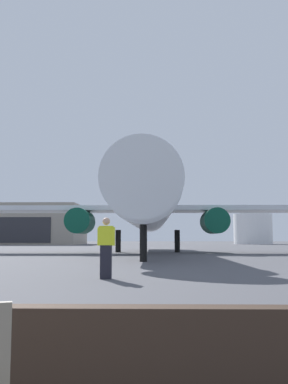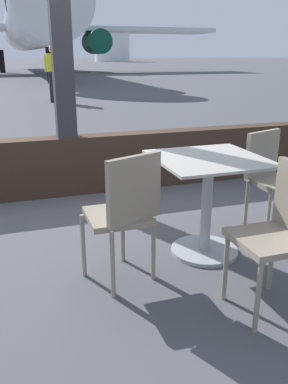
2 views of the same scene
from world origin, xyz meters
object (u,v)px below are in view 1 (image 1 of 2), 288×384
(airplane, at_px, (147,204))
(fuel_storage_tank, at_px, (253,229))
(ground_crew_worker, at_px, (106,247))
(distant_hangar, at_px, (12,225))

(airplane, relative_size, fuel_storage_tank, 4.29)
(fuel_storage_tank, bearing_deg, airplane, -110.51)
(ground_crew_worker, bearing_deg, airplane, 87.65)
(airplane, distance_m, distant_hangar, 53.85)
(ground_crew_worker, bearing_deg, distant_hangar, 109.96)
(airplane, bearing_deg, ground_crew_worker, -92.35)
(distant_hangar, bearing_deg, ground_crew_worker, -70.04)
(airplane, relative_size, ground_crew_worker, 17.89)
(airplane, xyz_separation_m, distant_hangar, (-25.55, 47.40, -0.16))
(airplane, height_order, distant_hangar, airplane)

